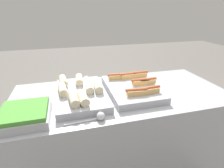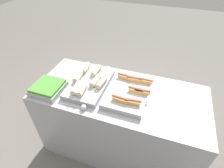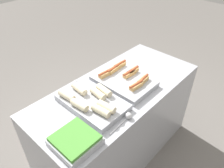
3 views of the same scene
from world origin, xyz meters
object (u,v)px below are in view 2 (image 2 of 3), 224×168
Objects in this scene: tray_hotdogs at (129,91)px; tray_side_front at (48,88)px; serving_spoon_near at (82,107)px; serving_spoon_far at (107,68)px; tray_wraps at (89,82)px.

tray_hotdogs reaches higher than tray_side_front.
serving_spoon_near is at bearing -14.70° from tray_side_front.
serving_spoon_far is at bearing 51.30° from tray_side_front.
tray_hotdogs is 2.21× the size of serving_spoon_near.
tray_side_front reaches higher than serving_spoon_near.
tray_wraps reaches higher than tray_side_front.
tray_side_front is 1.23× the size of serving_spoon_far.
tray_wraps is 1.95× the size of tray_side_front.
tray_wraps is at bearing 102.69° from serving_spoon_near.
tray_wraps reaches higher than serving_spoon_far.
tray_side_front is (-0.33, -0.19, -0.00)m from tray_wraps.
tray_wraps is at bearing -179.50° from tray_hotdogs.
serving_spoon_near is (-0.32, -0.30, -0.01)m from tray_hotdogs.
tray_hotdogs is at bearing 0.50° from tray_wraps.
tray_side_front is (-0.71, -0.20, 0.00)m from tray_hotdogs.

